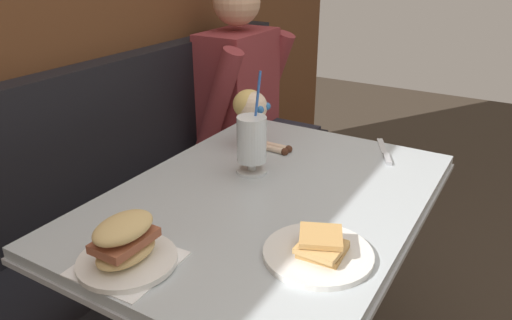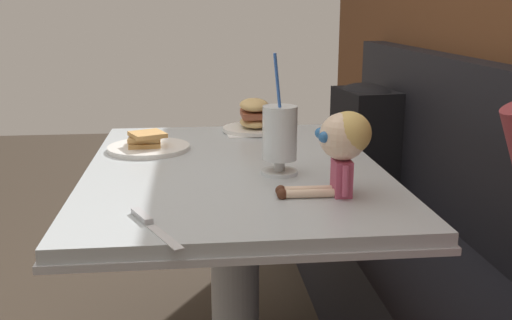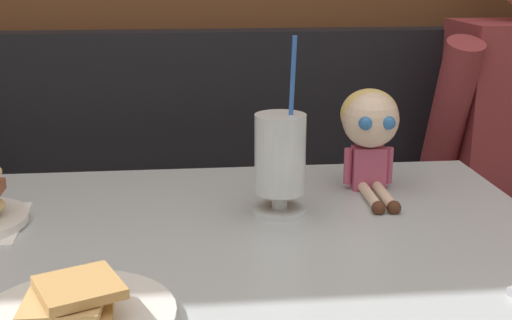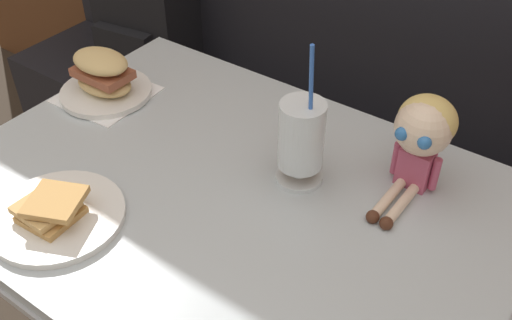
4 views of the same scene
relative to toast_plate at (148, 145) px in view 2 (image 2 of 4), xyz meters
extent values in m
cube|color=black|center=(0.21, 1.03, -0.03)|extent=(2.60, 0.10, 0.55)
cube|color=#B2BCC1|center=(0.21, 0.25, -0.03)|extent=(1.10, 0.80, 0.03)
cube|color=#B7BABF|center=(0.21, 0.25, -0.05)|extent=(1.11, 0.81, 0.02)
cylinder|color=#A5A8AD|center=(0.21, 0.25, -0.39)|extent=(0.14, 0.14, 0.65)
cylinder|color=white|center=(0.00, 0.00, -0.01)|extent=(0.25, 0.25, 0.01)
cube|color=tan|center=(0.00, -0.01, 0.01)|extent=(0.10, 0.10, 0.01)
cube|color=tan|center=(-0.01, -0.01, 0.02)|extent=(0.10, 0.10, 0.01)
cube|color=tan|center=(0.01, 0.00, 0.04)|extent=(0.13, 0.13, 0.01)
cylinder|color=silver|center=(0.31, 0.36, -0.01)|extent=(0.10, 0.10, 0.01)
cylinder|color=silver|center=(0.31, 0.36, 0.01)|extent=(0.03, 0.03, 0.03)
cylinder|color=silver|center=(0.31, 0.36, 0.09)|extent=(0.09, 0.09, 0.14)
cylinder|color=brown|center=(0.31, 0.36, 0.08)|extent=(0.08, 0.08, 0.12)
cylinder|color=blue|center=(0.32, 0.36, 0.19)|extent=(0.01, 0.03, 0.22)
cube|color=white|center=(-0.24, 0.35, -0.01)|extent=(0.21, 0.21, 0.00)
cylinder|color=white|center=(-0.24, 0.35, -0.01)|extent=(0.22, 0.22, 0.01)
ellipsoid|color=tan|center=(-0.24, 0.35, 0.02)|extent=(0.15, 0.10, 0.04)
cube|color=#995138|center=(-0.24, 0.35, 0.05)|extent=(0.14, 0.09, 0.02)
ellipsoid|color=tan|center=(-0.24, 0.35, 0.08)|extent=(0.15, 0.10, 0.04)
cube|color=silver|center=(0.72, 0.08, -0.01)|extent=(0.14, 0.08, 0.00)
cube|color=#B2B5BA|center=(0.61, 0.03, -0.01)|extent=(0.08, 0.05, 0.01)
cube|color=#B74C6B|center=(0.50, 0.48, 0.03)|extent=(0.06, 0.04, 0.08)
sphere|color=beige|center=(0.50, 0.48, 0.12)|extent=(0.11, 0.11, 0.11)
ellipsoid|color=#D8B766|center=(0.50, 0.49, 0.13)|extent=(0.11, 0.11, 0.10)
sphere|color=#2D6BB2|center=(0.47, 0.43, 0.13)|extent=(0.03, 0.03, 0.03)
sphere|color=#2D6BB2|center=(0.52, 0.43, 0.13)|extent=(0.03, 0.03, 0.03)
cylinder|color=beige|center=(0.48, 0.40, -0.01)|extent=(0.02, 0.12, 0.02)
cylinder|color=beige|center=(0.51, 0.40, -0.01)|extent=(0.02, 0.12, 0.02)
sphere|color=#4C2819|center=(0.48, 0.34, -0.01)|extent=(0.03, 0.03, 0.03)
sphere|color=#4C2819|center=(0.51, 0.34, -0.01)|extent=(0.03, 0.03, 0.03)
cylinder|color=#B74C6B|center=(0.46, 0.48, 0.03)|extent=(0.02, 0.02, 0.07)
cylinder|color=#B74C6B|center=(0.54, 0.48, 0.03)|extent=(0.02, 0.02, 0.07)
cube|color=black|center=(-0.60, 0.86, -0.12)|extent=(0.33, 0.24, 0.38)
cube|color=black|center=(-0.60, 0.74, -0.19)|extent=(0.21, 0.08, 0.17)
ellipsoid|color=black|center=(-0.60, 0.86, 0.06)|extent=(0.31, 0.23, 0.07)
camera|label=1|loc=(-0.86, -0.35, 0.63)|focal=34.35mm
camera|label=2|loc=(1.79, 0.14, 0.41)|focal=41.69mm
camera|label=3|loc=(0.14, -0.77, 0.42)|focal=47.58mm
camera|label=4|loc=(0.75, -0.42, 0.77)|focal=41.19mm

